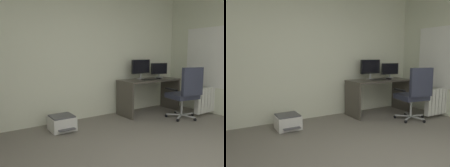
# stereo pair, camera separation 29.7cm
# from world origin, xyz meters

# --- Properties ---
(wall_back) EXTENTS (5.34, 0.10, 2.77)m
(wall_back) POSITION_xyz_m (0.00, 2.84, 1.38)
(wall_back) COLOR silver
(wall_back) RESTS_ON ground
(window_pane) EXTENTS (0.01, 1.31, 1.22)m
(window_pane) POSITION_xyz_m (2.67, 1.57, 1.22)
(window_pane) COLOR white
(window_frame) EXTENTS (0.02, 1.39, 1.30)m
(window_frame) POSITION_xyz_m (2.66, 1.57, 1.22)
(window_frame) COLOR white
(desk) EXTENTS (1.39, 0.59, 0.75)m
(desk) POSITION_xyz_m (1.56, 2.40, 0.54)
(desk) COLOR #4C463E
(desk) RESTS_ON ground
(monitor_main) EXTENTS (0.52, 0.18, 0.43)m
(monitor_main) POSITION_xyz_m (1.45, 2.55, 1.00)
(monitor_main) COLOR #B2B5B7
(monitor_main) RESTS_ON desk
(monitor_secondary) EXTENTS (0.43, 0.18, 0.34)m
(monitor_secondary) POSITION_xyz_m (2.02, 2.55, 0.94)
(monitor_secondary) COLOR #B2B5B7
(monitor_secondary) RESTS_ON desk
(keyboard) EXTENTS (0.35, 0.15, 0.02)m
(keyboard) POSITION_xyz_m (1.47, 2.33, 0.76)
(keyboard) COLOR black
(keyboard) RESTS_ON desk
(computer_mouse) EXTENTS (0.07, 0.11, 0.03)m
(computer_mouse) POSITION_xyz_m (1.76, 2.30, 0.77)
(computer_mouse) COLOR black
(computer_mouse) RESTS_ON desk
(office_chair) EXTENTS (0.65, 0.63, 1.05)m
(office_chair) POSITION_xyz_m (1.79, 1.60, 0.57)
(office_chair) COLOR #B7BABC
(office_chair) RESTS_ON ground
(printer) EXTENTS (0.41, 0.47, 0.26)m
(printer) POSITION_xyz_m (-0.49, 2.36, 0.13)
(printer) COLOR silver
(printer) RESTS_ON ground
(radiator) EXTENTS (0.93, 0.10, 0.53)m
(radiator) POSITION_xyz_m (2.57, 1.57, 0.33)
(radiator) COLOR white
(radiator) RESTS_ON ground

